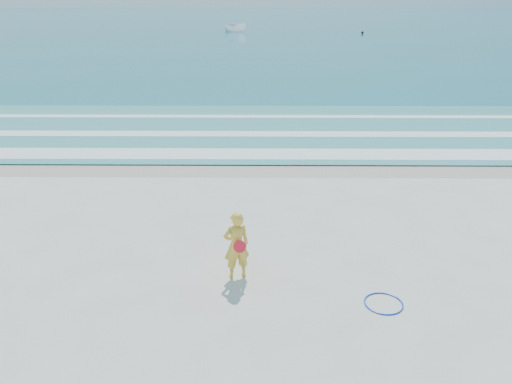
{
  "coord_description": "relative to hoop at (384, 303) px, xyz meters",
  "views": [
    {
      "loc": [
        0.2,
        -7.99,
        5.82
      ],
      "look_at": [
        0.09,
        4.0,
        1.0
      ],
      "focal_mm": 35.0,
      "sensor_mm": 36.0,
      "label": 1
    }
  ],
  "objects": [
    {
      "name": "hoop",
      "position": [
        0.0,
        0.0,
        0.0
      ],
      "size": [
        0.95,
        0.95,
        0.03
      ],
      "primitive_type": "torus",
      "rotation": [
        0.0,
        0.0,
        -0.26
      ],
      "color": "#0B2FD6",
      "rests_on": "ground"
    },
    {
      "name": "ground",
      "position": [
        -2.68,
        -0.48,
        -0.01
      ],
      "size": [
        400.0,
        400.0,
        0.0
      ],
      "primitive_type": "plane",
      "color": "silver",
      "rests_on": "ground"
    },
    {
      "name": "woman",
      "position": [
        -2.99,
        1.01,
        0.76
      ],
      "size": [
        0.65,
        0.53,
        1.55
      ],
      "color": "gold",
      "rests_on": "ground"
    },
    {
      "name": "ocean",
      "position": [
        -2.68,
        104.52,
        0.01
      ],
      "size": [
        400.0,
        190.0,
        0.04
      ],
      "primitive_type": "cube",
      "color": "#19727F",
      "rests_on": "ground"
    },
    {
      "name": "buoy",
      "position": [
        12.64,
        69.2,
        0.22
      ],
      "size": [
        0.39,
        0.39,
        0.39
      ],
      "primitive_type": "sphere",
      "color": "black",
      "rests_on": "ocean"
    },
    {
      "name": "foam_mid",
      "position": [
        -2.68,
        12.72,
        0.04
      ],
      "size": [
        400.0,
        0.9,
        0.01
      ],
      "primitive_type": "cube",
      "color": "white",
      "rests_on": "shallow"
    },
    {
      "name": "foam_near",
      "position": [
        -2.68,
        9.82,
        0.04
      ],
      "size": [
        400.0,
        1.4,
        0.01
      ],
      "primitive_type": "cube",
      "color": "white",
      "rests_on": "shallow"
    },
    {
      "name": "boat",
      "position": [
        -6.42,
        72.93,
        0.81
      ],
      "size": [
        4.34,
        2.9,
        1.57
      ],
      "primitive_type": "imported",
      "rotation": [
        0.0,
        0.0,
        1.2
      ],
      "color": "white",
      "rests_on": "ocean"
    },
    {
      "name": "wet_sand",
      "position": [
        -2.68,
        8.52,
        -0.01
      ],
      "size": [
        400.0,
        2.4,
        0.0
      ],
      "primitive_type": "cube",
      "color": "#B2A893",
      "rests_on": "ground"
    },
    {
      "name": "shallow",
      "position": [
        -2.68,
        13.52,
        0.03
      ],
      "size": [
        400.0,
        10.0,
        0.01
      ],
      "primitive_type": "cube",
      "color": "#59B7AD",
      "rests_on": "ocean"
    },
    {
      "name": "foam_far",
      "position": [
        -2.68,
        16.02,
        0.04
      ],
      "size": [
        400.0,
        0.6,
        0.01
      ],
      "primitive_type": "cube",
      "color": "white",
      "rests_on": "shallow"
    }
  ]
}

